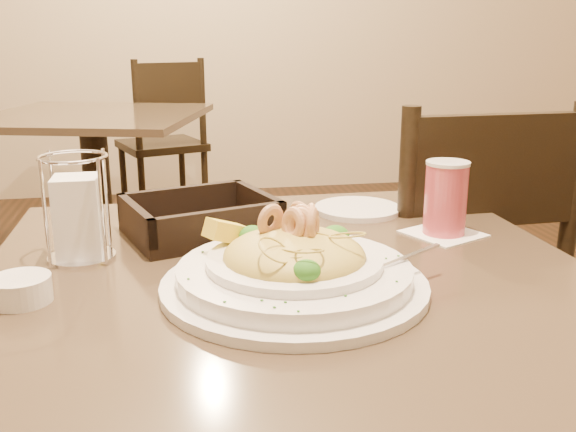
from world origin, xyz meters
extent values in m
cube|color=brown|center=(0.00, 0.00, 0.70)|extent=(0.90, 0.90, 0.03)
cylinder|color=black|center=(-0.50, 2.06, 0.01)|extent=(0.52, 0.52, 0.03)
cylinder|color=black|center=(-0.50, 2.06, 0.36)|extent=(0.12, 0.12, 0.66)
cube|color=brown|center=(-0.50, 2.06, 0.70)|extent=(1.11, 1.11, 0.03)
cube|color=black|center=(0.45, 0.44, 0.45)|extent=(0.43, 0.43, 0.04)
cylinder|color=black|center=(0.62, 0.62, 0.21)|extent=(0.04, 0.04, 0.43)
cylinder|color=black|center=(0.26, 0.61, 0.21)|extent=(0.04, 0.04, 0.43)
cylinder|color=black|center=(0.63, 0.26, 0.21)|extent=(0.04, 0.04, 0.43)
cylinder|color=black|center=(0.63, 0.26, 0.70)|extent=(0.04, 0.04, 0.46)
cylinder|color=black|center=(0.28, 0.25, 0.70)|extent=(0.04, 0.04, 0.46)
cube|color=black|center=(0.46, 0.26, 0.80)|extent=(0.36, 0.04, 0.22)
cube|color=black|center=(-0.21, 2.77, 0.45)|extent=(0.53, 0.53, 0.04)
cylinder|color=black|center=(-0.10, 3.00, 0.21)|extent=(0.04, 0.04, 0.43)
cylinder|color=black|center=(-0.44, 2.88, 0.21)|extent=(0.04, 0.04, 0.43)
cylinder|color=black|center=(0.02, 2.65, 0.21)|extent=(0.04, 0.04, 0.43)
cylinder|color=black|center=(-0.32, 2.54, 0.21)|extent=(0.04, 0.04, 0.43)
cylinder|color=black|center=(0.02, 2.65, 0.70)|extent=(0.04, 0.04, 0.46)
cylinder|color=black|center=(-0.32, 2.54, 0.70)|extent=(0.04, 0.04, 0.46)
cube|color=black|center=(-0.15, 2.60, 0.80)|extent=(0.35, 0.15, 0.22)
cylinder|color=white|center=(-0.01, -0.07, 0.73)|extent=(0.37, 0.37, 0.01)
cylinder|color=white|center=(-0.01, -0.07, 0.74)|extent=(0.32, 0.32, 0.02)
cylinder|color=white|center=(-0.01, -0.07, 0.76)|extent=(0.24, 0.24, 0.01)
ellipsoid|color=gold|center=(-0.01, -0.07, 0.77)|extent=(0.19, 0.19, 0.07)
cube|color=yellow|center=(-0.09, 0.00, 0.79)|extent=(0.07, 0.06, 0.05)
cube|color=silver|center=(0.15, -0.08, 0.76)|extent=(0.13, 0.07, 0.01)
cube|color=silver|center=(0.07, -0.08, 0.76)|extent=(0.04, 0.03, 0.00)
torus|color=gold|center=(0.03, -0.06, 0.79)|extent=(0.05, 0.06, 0.03)
torus|color=gold|center=(0.02, -0.05, 0.79)|extent=(0.04, 0.04, 0.01)
torus|color=gold|center=(0.02, -0.02, 0.78)|extent=(0.05, 0.05, 0.03)
torus|color=gold|center=(0.00, -0.06, 0.78)|extent=(0.05, 0.06, 0.02)
torus|color=gold|center=(-0.04, -0.13, 0.80)|extent=(0.06, 0.06, 0.04)
torus|color=gold|center=(0.06, -0.09, 0.80)|extent=(0.07, 0.07, 0.02)
torus|color=gold|center=(-0.02, -0.03, 0.78)|extent=(0.05, 0.05, 0.01)
torus|color=gold|center=(0.00, -0.14, 0.80)|extent=(0.04, 0.04, 0.01)
torus|color=gold|center=(-0.01, -0.02, 0.78)|extent=(0.03, 0.03, 0.01)
torus|color=gold|center=(-0.01, -0.06, 0.79)|extent=(0.05, 0.04, 0.02)
torus|color=gold|center=(0.00, -0.07, 0.78)|extent=(0.07, 0.06, 0.04)
torus|color=gold|center=(-0.01, -0.07, 0.78)|extent=(0.05, 0.05, 0.00)
torus|color=gold|center=(-0.02, -0.12, 0.79)|extent=(0.04, 0.04, 0.01)
torus|color=gold|center=(0.00, -0.05, 0.79)|extent=(0.06, 0.05, 0.03)
torus|color=gold|center=(0.06, -0.06, 0.78)|extent=(0.04, 0.05, 0.04)
torus|color=gold|center=(0.00, -0.12, 0.78)|extent=(0.07, 0.06, 0.04)
torus|color=gold|center=(-0.01, -0.02, 0.78)|extent=(0.06, 0.06, 0.03)
torus|color=gold|center=(-0.02, -0.11, 0.79)|extent=(0.06, 0.06, 0.03)
torus|color=gold|center=(-0.01, -0.07, 0.79)|extent=(0.04, 0.04, 0.01)
torus|color=tan|center=(-0.01, -0.07, 0.81)|extent=(0.04, 0.05, 0.05)
torus|color=tan|center=(0.01, -0.03, 0.81)|extent=(0.05, 0.05, 0.05)
torus|color=tan|center=(0.02, -0.05, 0.81)|extent=(0.03, 0.05, 0.05)
torus|color=tan|center=(0.00, -0.07, 0.81)|extent=(0.05, 0.05, 0.05)
torus|color=tan|center=(0.02, -0.07, 0.81)|extent=(0.03, 0.05, 0.05)
torus|color=tan|center=(0.00, -0.06, 0.81)|extent=(0.05, 0.05, 0.05)
torus|color=tan|center=(-0.04, -0.05, 0.81)|extent=(0.05, 0.04, 0.05)
ellipsoid|color=#215E15|center=(0.06, -0.02, 0.78)|extent=(0.04, 0.04, 0.03)
ellipsoid|color=#215E15|center=(-0.06, 0.00, 0.78)|extent=(0.04, 0.04, 0.03)
ellipsoid|color=#215E15|center=(-0.01, -0.15, 0.78)|extent=(0.04, 0.04, 0.03)
cube|color=#266619|center=(-0.03, 0.05, 0.76)|extent=(0.00, 0.00, 0.00)
cube|color=#266619|center=(-0.03, -0.22, 0.76)|extent=(0.00, 0.00, 0.00)
cube|color=#266619|center=(-0.13, 0.00, 0.76)|extent=(0.00, 0.00, 0.00)
cube|color=#266619|center=(-0.11, -0.18, 0.76)|extent=(0.00, 0.00, 0.00)
cube|color=#266619|center=(0.11, -0.15, 0.76)|extent=(0.00, 0.00, 0.00)
cube|color=#266619|center=(0.09, 0.04, 0.76)|extent=(0.00, 0.00, 0.00)
cube|color=#266619|center=(-0.11, 0.02, 0.76)|extent=(0.00, 0.00, 0.00)
cube|color=#266619|center=(-0.15, -0.10, 0.76)|extent=(0.00, 0.00, 0.00)
cube|color=#266619|center=(-0.04, -0.19, 0.76)|extent=(0.00, 0.00, 0.00)
cube|color=#266619|center=(-0.07, -0.18, 0.76)|extent=(0.00, 0.00, 0.00)
cube|color=#266619|center=(0.14, -0.06, 0.76)|extent=(0.00, 0.00, 0.00)
cube|color=#266619|center=(0.12, -0.07, 0.76)|extent=(0.00, 0.00, 0.00)
cube|color=#266619|center=(0.03, -0.19, 0.76)|extent=(0.00, 0.00, 0.00)
cube|color=#266619|center=(0.03, 0.06, 0.76)|extent=(0.00, 0.00, 0.00)
cube|color=#266619|center=(-0.06, -0.20, 0.76)|extent=(0.00, 0.00, 0.00)
cube|color=white|center=(0.30, 0.13, 0.72)|extent=(0.15, 0.15, 0.00)
cylinder|color=#C44552|center=(0.30, 0.13, 0.78)|extent=(0.07, 0.07, 0.12)
cylinder|color=white|center=(0.30, 0.13, 0.85)|extent=(0.07, 0.07, 0.01)
cube|color=black|center=(-0.12, 0.21, 0.73)|extent=(0.29, 0.26, 0.02)
cube|color=black|center=(-0.01, 0.24, 0.76)|extent=(0.07, 0.19, 0.05)
cube|color=black|center=(-0.23, 0.17, 0.76)|extent=(0.07, 0.19, 0.05)
cube|color=black|center=(-0.15, 0.29, 0.76)|extent=(0.23, 0.09, 0.05)
cube|color=black|center=(-0.09, 0.12, 0.76)|extent=(0.23, 0.09, 0.05)
cylinder|color=silver|center=(-0.31, 0.12, 0.72)|extent=(0.10, 0.10, 0.01)
torus|color=silver|center=(-0.31, 0.12, 0.88)|extent=(0.10, 0.10, 0.01)
cube|color=white|center=(-0.31, 0.12, 0.79)|extent=(0.08, 0.08, 0.13)
cylinder|color=silver|center=(-0.35, 0.08, 0.80)|extent=(0.01, 0.01, 0.16)
cylinder|color=silver|center=(-0.27, 0.08, 0.80)|extent=(0.01, 0.01, 0.16)
cylinder|color=silver|center=(-0.35, 0.16, 0.80)|extent=(0.01, 0.01, 0.16)
cylinder|color=silver|center=(-0.27, 0.16, 0.80)|extent=(0.01, 0.01, 0.16)
cylinder|color=white|center=(0.19, 0.30, 0.72)|extent=(0.20, 0.20, 0.01)
cylinder|color=white|center=(-0.37, -0.04, 0.74)|extent=(0.09, 0.09, 0.03)
camera|label=1|loc=(-0.17, -0.87, 1.06)|focal=40.00mm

